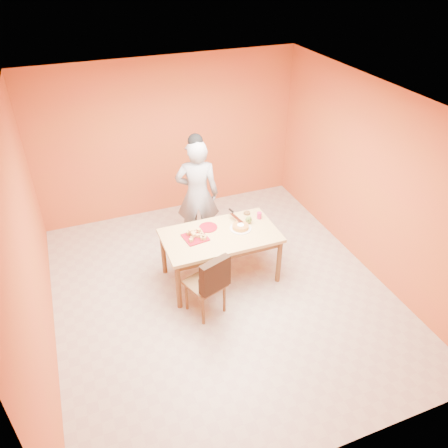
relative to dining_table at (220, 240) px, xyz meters
name	(u,v)px	position (x,y,z in m)	size (l,w,h in m)	color
floor	(222,293)	(-0.11, -0.34, -0.67)	(5.00, 5.00, 0.00)	beige
ceiling	(221,105)	(-0.11, -0.34, 2.03)	(5.00, 5.00, 0.00)	white
wall_back	(169,138)	(-0.11, 2.16, 0.68)	(4.50, 4.50, 0.00)	#CA4E2E
wall_left	(29,252)	(-2.36, -0.34, 0.68)	(5.00, 5.00, 0.00)	#CA4E2E
wall_right	(372,181)	(2.14, -0.34, 0.68)	(5.00, 5.00, 0.00)	#CA4E2E
dining_table	(220,240)	(0.00, 0.00, 0.00)	(1.60, 0.90, 0.76)	tan
dining_chair	(205,283)	(-0.43, -0.59, -0.17)	(0.57, 0.64, 0.97)	brown
pastry_pile	(195,234)	(-0.35, 0.04, 0.16)	(0.28, 0.28, 0.09)	tan
person	(197,195)	(-0.03, 0.92, 0.24)	(0.66, 0.43, 1.81)	gray
pastry_platter	(195,237)	(-0.35, 0.04, 0.10)	(0.31, 0.31, 0.02)	maroon
red_dinner_plate	(208,227)	(-0.10, 0.21, 0.10)	(0.26, 0.26, 0.02)	maroon
white_cake_plate	(241,228)	(0.31, 0.02, 0.10)	(0.31, 0.31, 0.01)	silver
sponge_cake	(241,227)	(0.31, 0.02, 0.13)	(0.23, 0.23, 0.05)	gold
cake_server	(236,218)	(0.32, 0.20, 0.17)	(0.06, 0.29, 0.01)	white
egg_ornament	(249,220)	(0.48, 0.11, 0.16)	(0.10, 0.08, 0.12)	olive
magenta_glass	(259,215)	(0.67, 0.17, 0.14)	(0.07, 0.07, 0.10)	#BB1C51
checker_tin	(247,213)	(0.55, 0.35, 0.11)	(0.10, 0.10, 0.03)	#3D1F10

